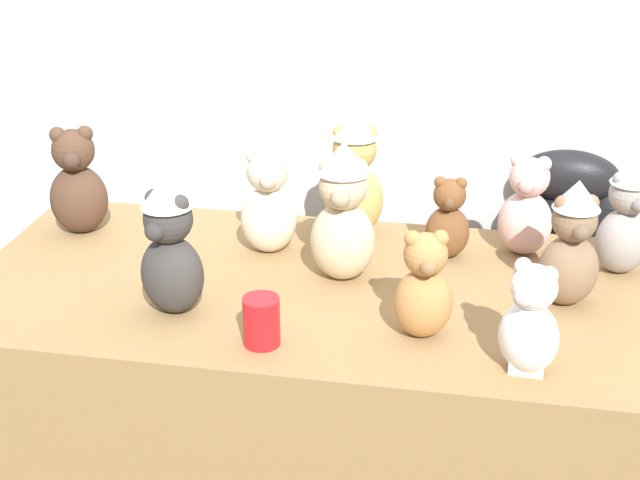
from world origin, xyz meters
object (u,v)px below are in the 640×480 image
(display_table, at_px, (320,411))
(teddy_bear_snow, at_px, (530,321))
(teddy_bear_ash, at_px, (627,217))
(teddy_bear_mocha, at_px, (571,245))
(party_cup_red, at_px, (262,321))
(teddy_bear_sand, at_px, (343,214))
(teddy_bear_charcoal, at_px, (170,247))
(teddy_bear_blush, at_px, (526,209))
(teddy_bear_honey, at_px, (354,175))
(teddy_bear_cocoa, at_px, (77,184))
(teddy_bear_chestnut, at_px, (448,220))
(teddy_bear_caramel, at_px, (424,288))
(teddy_bear_cream, at_px, (268,204))
(instrument_case, at_px, (554,299))

(display_table, height_order, teddy_bear_snow, teddy_bear_snow)
(display_table, height_order, teddy_bear_ash, teddy_bear_ash)
(teddy_bear_mocha, bearing_deg, party_cup_red, -169.98)
(display_table, xyz_separation_m, teddy_bear_sand, (0.05, 0.05, 0.54))
(teddy_bear_charcoal, distance_m, teddy_bear_blush, 0.92)
(display_table, distance_m, teddy_bear_blush, 0.75)
(teddy_bear_charcoal, distance_m, teddy_bear_sand, 0.42)
(teddy_bear_honey, relative_size, teddy_bear_snow, 1.44)
(teddy_bear_snow, bearing_deg, teddy_bear_honey, 159.23)
(party_cup_red, bearing_deg, teddy_bear_honey, 79.68)
(teddy_bear_snow, bearing_deg, teddy_bear_ash, 96.84)
(teddy_bear_cocoa, relative_size, teddy_bear_sand, 0.85)
(display_table, bearing_deg, teddy_bear_snow, -31.30)
(teddy_bear_blush, relative_size, teddy_bear_honey, 0.77)
(teddy_bear_chestnut, distance_m, teddy_bear_sand, 0.30)
(teddy_bear_caramel, relative_size, teddy_bear_honey, 0.71)
(teddy_bear_caramel, xyz_separation_m, teddy_bear_sand, (-0.21, 0.24, 0.06))
(teddy_bear_sand, bearing_deg, teddy_bear_cream, 150.13)
(teddy_bear_ash, distance_m, teddy_bear_blush, 0.25)
(teddy_bear_chestnut, relative_size, teddy_bear_cream, 0.77)
(teddy_bear_ash, distance_m, teddy_bear_honey, 0.70)
(teddy_bear_charcoal, bearing_deg, teddy_bear_mocha, 30.68)
(teddy_bear_chestnut, relative_size, teddy_bear_snow, 0.90)
(teddy_bear_cocoa, xyz_separation_m, teddy_bear_snow, (1.18, -0.49, -0.03))
(teddy_bear_cream, xyz_separation_m, teddy_bear_honey, (0.20, 0.15, 0.04))
(teddy_bear_caramel, bearing_deg, teddy_bear_cocoa, 145.98)
(teddy_bear_cream, xyz_separation_m, teddy_bear_blush, (0.65, 0.11, -0.01))
(instrument_case, xyz_separation_m, teddy_bear_cocoa, (-1.31, -0.34, 0.41))
(teddy_bear_chestnut, bearing_deg, display_table, -145.96)
(teddy_bear_sand, xyz_separation_m, teddy_bear_blush, (0.44, 0.22, -0.05))
(teddy_bear_honey, xyz_separation_m, teddy_bear_snow, (0.45, -0.60, -0.06))
(teddy_bear_snow, bearing_deg, teddy_bear_cocoa, -169.51)
(instrument_case, relative_size, teddy_bear_charcoal, 2.85)
(teddy_bear_ash, bearing_deg, teddy_bear_blush, 142.94)
(teddy_bear_cream, bearing_deg, party_cup_red, -92.25)
(teddy_bear_charcoal, height_order, teddy_bear_cocoa, teddy_bear_charcoal)
(teddy_bear_cocoa, relative_size, teddy_bear_chestnut, 1.37)
(teddy_bear_sand, bearing_deg, teddy_bear_cocoa, 168.14)
(teddy_bear_cream, height_order, teddy_bear_blush, teddy_bear_cream)
(teddy_bear_ash, distance_m, teddy_bear_charcoal, 1.10)
(instrument_case, bearing_deg, teddy_bear_charcoal, -138.99)
(teddy_bear_blush, xyz_separation_m, teddy_bear_snow, (-0.01, -0.56, -0.01))
(teddy_bear_blush, height_order, teddy_bear_snow, teddy_bear_blush)
(instrument_case, xyz_separation_m, teddy_bear_sand, (-0.57, -0.49, 0.44))
(teddy_bear_charcoal, distance_m, teddy_bear_snow, 0.80)
(instrument_case, xyz_separation_m, teddy_bear_honey, (-0.58, -0.23, 0.44))
(teddy_bear_honey, xyz_separation_m, party_cup_red, (-0.11, -0.60, -0.12))
(instrument_case, xyz_separation_m, party_cup_red, (-0.69, -0.83, 0.32))
(teddy_bear_ash, relative_size, teddy_bear_blush, 1.12)
(teddy_bear_honey, xyz_separation_m, teddy_bear_mocha, (0.54, -0.30, -0.02))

